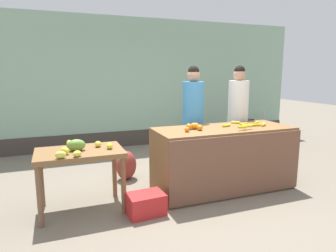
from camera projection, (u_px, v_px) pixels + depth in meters
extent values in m
plane|color=#756B5B|center=(191.00, 192.00, 4.30)|extent=(24.00, 24.00, 0.00)
cube|color=#8CB299|center=(134.00, 83.00, 6.94)|extent=(8.38, 0.20, 2.91)
cube|color=#3F3833|center=(136.00, 138.00, 7.07)|extent=(8.38, 0.04, 0.36)
cube|color=brown|center=(223.00, 158.00, 4.40)|extent=(2.02, 0.79, 0.91)
cube|color=brown|center=(239.00, 166.00, 4.02)|extent=(2.02, 0.03, 0.85)
cube|color=brown|center=(80.00, 153.00, 3.64)|extent=(1.03, 0.68, 0.06)
cylinder|color=brown|center=(40.00, 197.00, 3.28)|extent=(0.06, 0.06, 0.71)
cylinder|color=brown|center=(124.00, 186.00, 3.61)|extent=(0.06, 0.06, 0.71)
cylinder|color=brown|center=(41.00, 180.00, 3.81)|extent=(0.06, 0.06, 0.71)
cylinder|color=brown|center=(114.00, 171.00, 4.14)|extent=(0.06, 0.06, 0.71)
cylinder|color=gold|center=(264.00, 124.00, 4.49)|extent=(0.12, 0.14, 0.04)
cylinder|color=gold|center=(255.00, 125.00, 4.43)|extent=(0.16, 0.05, 0.04)
cylinder|color=gold|center=(263.00, 125.00, 4.44)|extent=(0.14, 0.12, 0.04)
cylinder|color=gold|center=(226.00, 126.00, 4.38)|extent=(0.15, 0.07, 0.04)
cylinder|color=yellow|center=(235.00, 122.00, 4.66)|extent=(0.12, 0.11, 0.04)
cylinder|color=gold|center=(256.00, 123.00, 4.61)|extent=(0.15, 0.10, 0.04)
cylinder|color=gold|center=(243.00, 124.00, 4.33)|extent=(0.14, 0.08, 0.04)
cylinder|color=gold|center=(247.00, 126.00, 4.19)|extent=(0.14, 0.10, 0.04)
cylinder|color=gold|center=(242.00, 127.00, 4.10)|extent=(0.13, 0.04, 0.04)
sphere|color=orange|center=(194.00, 126.00, 4.19)|extent=(0.08, 0.08, 0.08)
sphere|color=orange|center=(187.00, 129.00, 3.99)|extent=(0.07, 0.07, 0.07)
sphere|color=orange|center=(189.00, 127.00, 4.16)|extent=(0.09, 0.09, 0.09)
sphere|color=orange|center=(196.00, 126.00, 4.19)|extent=(0.09, 0.09, 0.09)
sphere|color=orange|center=(200.00, 128.00, 4.10)|extent=(0.08, 0.08, 0.08)
sphere|color=orange|center=(194.00, 126.00, 4.19)|extent=(0.09, 0.09, 0.09)
ellipsoid|color=yellow|center=(110.00, 146.00, 3.70)|extent=(0.09, 0.12, 0.08)
ellipsoid|color=yellow|center=(74.00, 147.00, 3.64)|extent=(0.09, 0.11, 0.08)
ellipsoid|color=yellow|center=(65.00, 151.00, 3.45)|extent=(0.13, 0.14, 0.09)
ellipsoid|color=#E6CF49|center=(75.00, 146.00, 3.68)|extent=(0.14, 0.14, 0.09)
ellipsoid|color=#D2DA41|center=(77.00, 145.00, 3.75)|extent=(0.09, 0.07, 0.08)
ellipsoid|color=#D5D84B|center=(61.00, 155.00, 3.29)|extent=(0.12, 0.08, 0.08)
ellipsoid|color=gold|center=(77.00, 154.00, 3.36)|extent=(0.13, 0.13, 0.07)
ellipsoid|color=yellow|center=(69.00, 143.00, 3.80)|extent=(0.07, 0.11, 0.09)
ellipsoid|color=yellow|center=(98.00, 144.00, 3.80)|extent=(0.11, 0.12, 0.08)
ellipsoid|color=olive|center=(76.00, 145.00, 3.61)|extent=(0.23, 0.15, 0.14)
cylinder|color=#33333D|center=(192.00, 155.00, 4.95)|extent=(0.29, 0.29, 0.70)
cylinder|color=#3F8CCC|center=(193.00, 109.00, 4.81)|extent=(0.34, 0.34, 0.85)
sphere|color=tan|center=(194.00, 76.00, 4.72)|extent=(0.21, 0.21, 0.21)
sphere|color=black|center=(194.00, 71.00, 4.71)|extent=(0.18, 0.18, 0.18)
cylinder|color=#33333D|center=(236.00, 150.00, 5.26)|extent=(0.29, 0.29, 0.70)
cylinder|color=white|center=(238.00, 106.00, 5.12)|extent=(0.34, 0.34, 0.86)
sphere|color=tan|center=(239.00, 75.00, 5.03)|extent=(0.21, 0.21, 0.21)
sphere|color=black|center=(240.00, 71.00, 5.01)|extent=(0.18, 0.18, 0.18)
torus|color=black|center=(264.00, 134.00, 6.72)|extent=(0.65, 0.09, 0.65)
torus|color=black|center=(228.00, 138.00, 6.39)|extent=(0.65, 0.09, 0.65)
cube|color=#A51919|center=(247.00, 128.00, 6.52)|extent=(0.80, 0.18, 0.28)
cube|color=black|center=(243.00, 121.00, 6.46)|extent=(0.44, 0.16, 0.08)
cylinder|color=gray|center=(263.00, 119.00, 6.64)|extent=(0.04, 0.04, 0.40)
cube|color=red|center=(146.00, 204.00, 3.62)|extent=(0.46, 0.35, 0.26)
ellipsoid|color=maroon|center=(126.00, 165.00, 4.80)|extent=(0.47, 0.46, 0.46)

